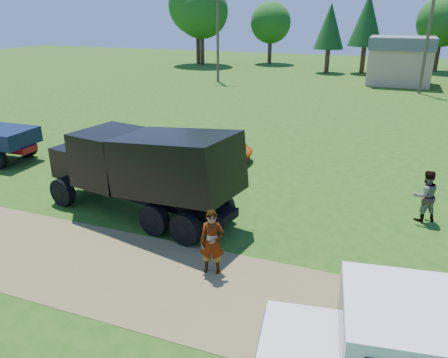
% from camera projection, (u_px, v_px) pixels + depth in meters
% --- Properties ---
extents(ground, '(140.00, 140.00, 0.00)m').
position_uv_depth(ground, '(214.00, 293.00, 11.83)').
color(ground, '#214B10').
rests_on(ground, ground).
extents(dirt_track, '(120.00, 4.20, 0.01)m').
position_uv_depth(dirt_track, '(214.00, 293.00, 11.83)').
color(dirt_track, brown).
rests_on(dirt_track, ground).
extents(black_dump_truck, '(8.17, 3.73, 3.47)m').
position_uv_depth(black_dump_truck, '(144.00, 167.00, 15.69)').
color(black_dump_truck, black).
rests_on(black_dump_truck, ground).
extents(orange_pickup, '(4.98, 2.42, 1.37)m').
position_uv_depth(orange_pickup, '(205.00, 146.00, 22.22)').
color(orange_pickup, '#D45B0A').
rests_on(orange_pickup, ground).
extents(spectator_a, '(0.81, 0.63, 1.96)m').
position_uv_depth(spectator_a, '(212.00, 242.00, 12.43)').
color(spectator_a, '#999999').
rests_on(spectator_a, ground).
extents(spectator_b, '(1.15, 1.07, 1.91)m').
position_uv_depth(spectator_b, '(425.00, 196.00, 15.61)').
color(spectator_b, '#999999').
rests_on(spectator_b, ground).
extents(tan_shed, '(6.20, 5.40, 4.70)m').
position_uv_depth(tan_shed, '(400.00, 60.00, 44.38)').
color(tan_shed, tan).
rests_on(tan_shed, ground).
extents(utility_poles, '(42.20, 0.28, 9.00)m').
position_uv_depth(utility_poles, '(427.00, 40.00, 38.53)').
color(utility_poles, '#453427').
rests_on(utility_poles, ground).
extents(tree_row, '(59.77, 11.89, 11.76)m').
position_uv_depth(tree_row, '(375.00, 14.00, 52.58)').
color(tree_row, '#372416').
rests_on(tree_row, ground).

